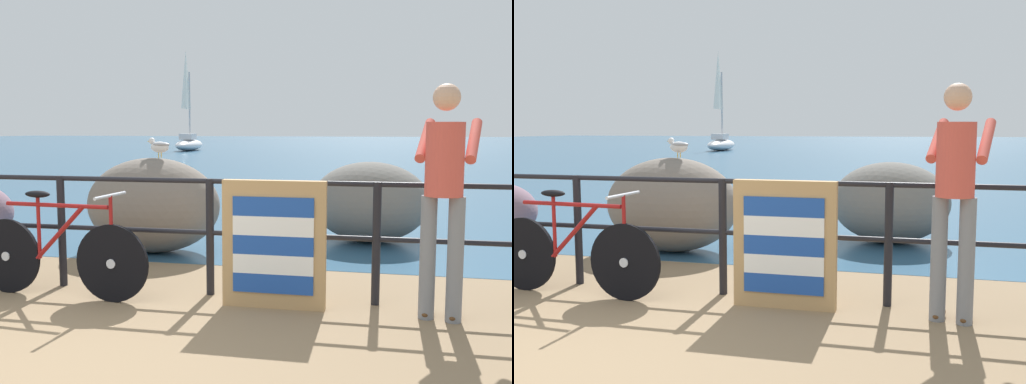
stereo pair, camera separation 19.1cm
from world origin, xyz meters
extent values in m
cube|color=#846B4C|center=(0.00, 20.00, -0.05)|extent=(120.00, 120.00, 0.10)
cube|color=#2D5675|center=(0.00, 47.99, 0.00)|extent=(120.00, 90.00, 0.01)
cylinder|color=black|center=(-0.71, 1.93, 0.51)|extent=(0.07, 0.07, 1.02)
cylinder|color=black|center=(0.71, 1.93, 0.51)|extent=(0.07, 0.07, 1.02)
cylinder|color=black|center=(2.13, 1.93, 0.51)|extent=(0.07, 0.07, 1.02)
cylinder|color=black|center=(0.00, 1.93, 1.00)|extent=(7.09, 0.04, 0.04)
cylinder|color=black|center=(0.00, 1.93, 0.55)|extent=(7.09, 0.04, 0.04)
cylinder|color=black|center=(-1.07, 1.62, 0.33)|extent=(0.66, 0.08, 0.66)
cylinder|color=#B7BCC6|center=(-1.07, 1.62, 0.33)|extent=(0.08, 0.06, 0.08)
cylinder|color=black|center=(-0.03, 1.54, 0.33)|extent=(0.66, 0.08, 0.66)
cylinder|color=#B7BCC6|center=(-0.03, 1.54, 0.33)|extent=(0.08, 0.06, 0.08)
cylinder|color=maroon|center=(-0.55, 1.58, 0.80)|extent=(0.99, 0.11, 0.04)
cylinder|color=maroon|center=(-0.52, 1.58, 0.57)|extent=(0.50, 0.08, 0.50)
cylinder|color=maroon|center=(-0.73, 1.59, 0.59)|extent=(0.03, 0.03, 0.53)
ellipsoid|color=black|center=(-0.73, 1.59, 0.89)|extent=(0.25, 0.12, 0.06)
cylinder|color=maroon|center=(-0.03, 1.54, 0.62)|extent=(0.03, 0.03, 0.57)
cylinder|color=#B7BCC6|center=(-0.03, 1.54, 0.90)|extent=(0.06, 0.48, 0.03)
cylinder|color=slate|center=(2.51, 1.65, 0.47)|extent=(0.12, 0.12, 0.95)
ellipsoid|color=#513319|center=(2.53, 1.71, 0.04)|extent=(0.15, 0.28, 0.08)
cylinder|color=slate|center=(2.71, 1.61, 0.47)|extent=(0.12, 0.12, 0.95)
ellipsoid|color=#513319|center=(2.72, 1.67, 0.04)|extent=(0.15, 0.28, 0.08)
cylinder|color=#CC4C3F|center=(2.61, 1.63, 1.23)|extent=(0.28, 0.28, 0.55)
sphere|color=tan|center=(2.61, 1.63, 1.68)|extent=(0.20, 0.20, 0.20)
cylinder|color=#CC4C3F|center=(2.49, 1.90, 1.36)|extent=(0.19, 0.52, 0.34)
cylinder|color=#CC4C3F|center=(2.84, 1.82, 1.36)|extent=(0.19, 0.52, 0.34)
cube|color=tan|center=(1.32, 1.68, 0.52)|extent=(0.84, 0.09, 1.04)
cube|color=#1E479E|center=(1.32, 1.63, 0.21)|extent=(0.66, 0.01, 0.16)
cube|color=white|center=(1.32, 1.63, 0.36)|extent=(0.66, 0.01, 0.16)
cube|color=#1E479E|center=(1.32, 1.63, 0.52)|extent=(0.66, 0.01, 0.16)
cube|color=white|center=(1.32, 1.63, 0.68)|extent=(0.66, 0.01, 0.16)
cube|color=#1E479E|center=(1.32, 1.63, 0.83)|extent=(0.66, 0.01, 0.16)
ellipsoid|color=slate|center=(-0.45, 3.51, 0.55)|extent=(1.60, 1.04, 1.11)
ellipsoid|color=slate|center=(2.01, 4.71, 0.51)|extent=(1.49, 1.29, 1.02)
cylinder|color=gold|center=(-0.37, 3.50, 1.14)|extent=(0.01, 0.01, 0.06)
cylinder|color=gold|center=(-0.36, 3.55, 1.14)|extent=(0.01, 0.01, 0.06)
ellipsoid|color=white|center=(-0.37, 3.53, 1.23)|extent=(0.28, 0.19, 0.13)
ellipsoid|color=#9E9EA3|center=(-0.35, 3.52, 1.26)|extent=(0.27, 0.20, 0.06)
sphere|color=white|center=(-0.48, 3.57, 1.30)|extent=(0.08, 0.08, 0.08)
cone|color=gold|center=(-0.52, 3.58, 1.30)|extent=(0.06, 0.04, 0.02)
ellipsoid|color=white|center=(-9.81, 32.68, 0.36)|extent=(1.54, 4.46, 0.70)
cube|color=silver|center=(-9.79, 32.38, 0.89)|extent=(0.87, 1.34, 0.36)
cylinder|color=#B2B2B7|center=(-9.82, 32.87, 2.81)|extent=(0.10, 0.10, 4.20)
pyramid|color=white|center=(-9.78, 32.13, 4.38)|extent=(0.15, 1.60, 3.57)
camera|label=1|loc=(2.16, -2.93, 1.46)|focal=41.47mm
camera|label=2|loc=(2.35, -2.89, 1.46)|focal=41.47mm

